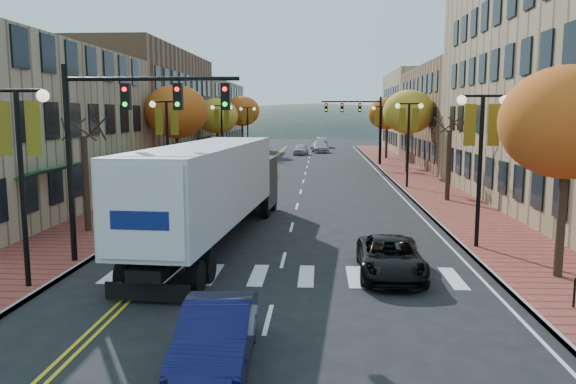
# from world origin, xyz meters

# --- Properties ---
(ground) EXTENTS (200.00, 200.00, 0.00)m
(ground) POSITION_xyz_m (0.00, 0.00, 0.00)
(ground) COLOR black
(ground) RESTS_ON ground
(sidewalk_left) EXTENTS (4.00, 85.00, 0.15)m
(sidewalk_left) POSITION_xyz_m (-9.00, 32.50, 0.07)
(sidewalk_left) COLOR brown
(sidewalk_left) RESTS_ON ground
(sidewalk_right) EXTENTS (4.00, 85.00, 0.15)m
(sidewalk_right) POSITION_xyz_m (9.00, 32.50, 0.07)
(sidewalk_right) COLOR brown
(sidewalk_right) RESTS_ON ground
(building_left_mid) EXTENTS (12.00, 24.00, 11.00)m
(building_left_mid) POSITION_xyz_m (-17.00, 36.00, 5.50)
(building_left_mid) COLOR brown
(building_left_mid) RESTS_ON ground
(building_left_far) EXTENTS (12.00, 26.00, 9.50)m
(building_left_far) POSITION_xyz_m (-17.00, 61.00, 4.75)
(building_left_far) COLOR #9E8966
(building_left_far) RESTS_ON ground
(building_right_mid) EXTENTS (15.00, 24.00, 10.00)m
(building_right_mid) POSITION_xyz_m (18.50, 42.00, 5.00)
(building_right_mid) COLOR brown
(building_right_mid) RESTS_ON ground
(building_right_far) EXTENTS (15.00, 20.00, 11.00)m
(building_right_far) POSITION_xyz_m (18.50, 64.00, 5.50)
(building_right_far) COLOR #9E8966
(building_right_far) RESTS_ON ground
(tree_left_a) EXTENTS (0.28, 0.28, 4.20)m
(tree_left_a) POSITION_xyz_m (-9.00, 8.00, 2.25)
(tree_left_a) COLOR #382619
(tree_left_a) RESTS_ON sidewalk_left
(tree_left_b) EXTENTS (4.48, 4.48, 7.21)m
(tree_left_b) POSITION_xyz_m (-9.00, 24.00, 5.45)
(tree_left_b) COLOR #382619
(tree_left_b) RESTS_ON sidewalk_left
(tree_left_c) EXTENTS (4.16, 4.16, 6.69)m
(tree_left_c) POSITION_xyz_m (-9.00, 40.00, 5.05)
(tree_left_c) COLOR #382619
(tree_left_c) RESTS_ON sidewalk_left
(tree_left_d) EXTENTS (4.61, 4.61, 7.42)m
(tree_left_d) POSITION_xyz_m (-9.00, 58.00, 5.60)
(tree_left_d) COLOR #382619
(tree_left_d) RESTS_ON sidewalk_left
(tree_right_a) EXTENTS (4.16, 4.16, 6.69)m
(tree_right_a) POSITION_xyz_m (9.00, 2.00, 5.05)
(tree_right_a) COLOR #382619
(tree_right_a) RESTS_ON sidewalk_right
(tree_right_b) EXTENTS (0.28, 0.28, 4.20)m
(tree_right_b) POSITION_xyz_m (9.00, 18.00, 2.25)
(tree_right_b) COLOR #382619
(tree_right_b) RESTS_ON sidewalk_right
(tree_right_c) EXTENTS (4.48, 4.48, 7.21)m
(tree_right_c) POSITION_xyz_m (9.00, 34.00, 5.45)
(tree_right_c) COLOR #382619
(tree_right_c) RESTS_ON sidewalk_right
(tree_right_d) EXTENTS (4.35, 4.35, 7.00)m
(tree_right_d) POSITION_xyz_m (9.00, 50.00, 5.29)
(tree_right_d) COLOR #382619
(tree_right_d) RESTS_ON sidewalk_right
(lamp_left_a) EXTENTS (1.96, 0.36, 6.05)m
(lamp_left_a) POSITION_xyz_m (-7.50, 0.00, 4.29)
(lamp_left_a) COLOR black
(lamp_left_a) RESTS_ON ground
(lamp_left_b) EXTENTS (1.96, 0.36, 6.05)m
(lamp_left_b) POSITION_xyz_m (-7.50, 16.00, 4.29)
(lamp_left_b) COLOR black
(lamp_left_b) RESTS_ON ground
(lamp_left_c) EXTENTS (1.96, 0.36, 6.05)m
(lamp_left_c) POSITION_xyz_m (-7.50, 34.00, 4.29)
(lamp_left_c) COLOR black
(lamp_left_c) RESTS_ON ground
(lamp_left_d) EXTENTS (1.96, 0.36, 6.05)m
(lamp_left_d) POSITION_xyz_m (-7.50, 52.00, 4.29)
(lamp_left_d) COLOR black
(lamp_left_d) RESTS_ON ground
(lamp_right_a) EXTENTS (1.96, 0.36, 6.05)m
(lamp_right_a) POSITION_xyz_m (7.50, 6.00, 4.29)
(lamp_right_a) COLOR black
(lamp_right_a) RESTS_ON ground
(lamp_right_b) EXTENTS (1.96, 0.36, 6.05)m
(lamp_right_b) POSITION_xyz_m (7.50, 24.00, 4.29)
(lamp_right_b) COLOR black
(lamp_right_b) RESTS_ON ground
(lamp_right_c) EXTENTS (1.96, 0.36, 6.05)m
(lamp_right_c) POSITION_xyz_m (7.50, 42.00, 4.29)
(lamp_right_c) COLOR black
(lamp_right_c) RESTS_ON ground
(traffic_mast_near) EXTENTS (6.10, 0.35, 7.00)m
(traffic_mast_near) POSITION_xyz_m (-5.48, 3.00, 4.92)
(traffic_mast_near) COLOR black
(traffic_mast_near) RESTS_ON ground
(traffic_mast_far) EXTENTS (6.10, 0.34, 7.00)m
(traffic_mast_far) POSITION_xyz_m (5.48, 42.00, 4.92)
(traffic_mast_far) COLOR black
(traffic_mast_far) RESTS_ON ground
(semi_truck) EXTENTS (3.80, 16.73, 4.15)m
(semi_truck) POSITION_xyz_m (-2.95, 6.69, 2.42)
(semi_truck) COLOR black
(semi_truck) RESTS_ON ground
(navy_sedan) EXTENTS (1.63, 4.24, 1.38)m
(navy_sedan) POSITION_xyz_m (-0.83, -4.78, 0.69)
(navy_sedan) COLOR #0E0F38
(navy_sedan) RESTS_ON ground
(black_suv) EXTENTS (2.20, 4.58, 1.26)m
(black_suv) POSITION_xyz_m (3.67, 2.20, 0.63)
(black_suv) COLOR black
(black_suv) RESTS_ON ground
(car_far_white) EXTENTS (2.05, 4.19, 1.38)m
(car_far_white) POSITION_xyz_m (-1.21, 56.72, 0.69)
(car_far_white) COLOR silver
(car_far_white) RESTS_ON ground
(car_far_silver) EXTENTS (2.68, 5.33, 1.49)m
(car_far_silver) POSITION_xyz_m (1.22, 61.32, 0.74)
(car_far_silver) COLOR #A7A8AF
(car_far_silver) RESTS_ON ground
(car_far_oncoming) EXTENTS (2.03, 5.09, 1.65)m
(car_far_oncoming) POSITION_xyz_m (1.60, 72.17, 0.82)
(car_far_oncoming) COLOR #A3A4AA
(car_far_oncoming) RESTS_ON ground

